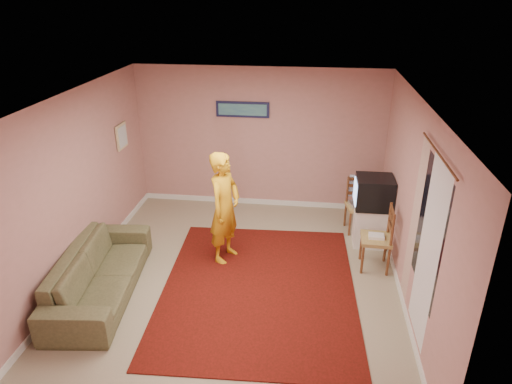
# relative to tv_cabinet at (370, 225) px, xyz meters

# --- Properties ---
(ground) EXTENTS (5.00, 5.00, 0.00)m
(ground) POSITION_rel_tv_cabinet_xyz_m (-1.95, -1.26, -0.33)
(ground) COLOR gray
(ground) RESTS_ON ground
(wall_back) EXTENTS (4.50, 0.02, 2.60)m
(wall_back) POSITION_rel_tv_cabinet_xyz_m (-1.95, 1.24, 0.97)
(wall_back) COLOR tan
(wall_back) RESTS_ON ground
(wall_front) EXTENTS (4.50, 0.02, 2.60)m
(wall_front) POSITION_rel_tv_cabinet_xyz_m (-1.95, -3.76, 0.97)
(wall_front) COLOR tan
(wall_front) RESTS_ON ground
(wall_left) EXTENTS (0.02, 5.00, 2.60)m
(wall_left) POSITION_rel_tv_cabinet_xyz_m (-4.20, -1.26, 0.97)
(wall_left) COLOR tan
(wall_left) RESTS_ON ground
(wall_right) EXTENTS (0.02, 5.00, 2.60)m
(wall_right) POSITION_rel_tv_cabinet_xyz_m (0.30, -1.26, 0.97)
(wall_right) COLOR tan
(wall_right) RESTS_ON ground
(ceiling) EXTENTS (4.50, 5.00, 0.02)m
(ceiling) POSITION_rel_tv_cabinet_xyz_m (-1.95, -1.26, 2.27)
(ceiling) COLOR white
(ceiling) RESTS_ON wall_back
(baseboard_back) EXTENTS (4.50, 0.02, 0.10)m
(baseboard_back) POSITION_rel_tv_cabinet_xyz_m (-1.95, 1.23, -0.28)
(baseboard_back) COLOR silver
(baseboard_back) RESTS_ON ground
(baseboard_left) EXTENTS (0.02, 5.00, 0.10)m
(baseboard_left) POSITION_rel_tv_cabinet_xyz_m (-4.19, -1.26, -0.28)
(baseboard_left) COLOR silver
(baseboard_left) RESTS_ON ground
(baseboard_right) EXTENTS (0.02, 5.00, 0.10)m
(baseboard_right) POSITION_rel_tv_cabinet_xyz_m (0.29, -1.26, -0.28)
(baseboard_right) COLOR silver
(baseboard_right) RESTS_ON ground
(window) EXTENTS (0.01, 1.10, 1.50)m
(window) POSITION_rel_tv_cabinet_xyz_m (0.29, -2.16, 1.12)
(window) COLOR black
(window) RESTS_ON wall_right
(curtain_sheer) EXTENTS (0.01, 0.75, 2.10)m
(curtain_sheer) POSITION_rel_tv_cabinet_xyz_m (0.28, -2.31, 0.92)
(curtain_sheer) COLOR white
(curtain_sheer) RESTS_ON wall_right
(curtain_floral) EXTENTS (0.01, 0.35, 2.10)m
(curtain_floral) POSITION_rel_tv_cabinet_xyz_m (0.26, -1.61, 0.92)
(curtain_floral) COLOR beige
(curtain_floral) RESTS_ON wall_right
(curtain_rod) EXTENTS (0.02, 1.40, 0.02)m
(curtain_rod) POSITION_rel_tv_cabinet_xyz_m (0.25, -2.16, 1.99)
(curtain_rod) COLOR brown
(curtain_rod) RESTS_ON wall_right
(picture_back) EXTENTS (0.95, 0.04, 0.28)m
(picture_back) POSITION_rel_tv_cabinet_xyz_m (-2.25, 1.21, 1.52)
(picture_back) COLOR #15173B
(picture_back) RESTS_ON wall_back
(picture_left) EXTENTS (0.04, 0.38, 0.42)m
(picture_left) POSITION_rel_tv_cabinet_xyz_m (-4.17, 0.34, 1.22)
(picture_left) COLOR #CDBF8D
(picture_left) RESTS_ON wall_left
(area_rug) EXTENTS (2.78, 3.41, 0.02)m
(area_rug) POSITION_rel_tv_cabinet_xyz_m (-1.63, -1.46, -0.32)
(area_rug) COLOR black
(area_rug) RESTS_ON ground
(tv_cabinet) EXTENTS (0.52, 0.47, 0.66)m
(tv_cabinet) POSITION_rel_tv_cabinet_xyz_m (0.00, 0.00, 0.00)
(tv_cabinet) COLOR white
(tv_cabinet) RESTS_ON ground
(crt_tv) EXTENTS (0.58, 0.52, 0.49)m
(crt_tv) POSITION_rel_tv_cabinet_xyz_m (-0.01, -0.00, 0.58)
(crt_tv) COLOR black
(crt_tv) RESTS_ON tv_cabinet
(chair_a) EXTENTS (0.48, 0.47, 0.50)m
(chair_a) POSITION_rel_tv_cabinet_xyz_m (-0.15, 0.41, 0.24)
(chair_a) COLOR tan
(chair_a) RESTS_ON ground
(dvd_player) EXTENTS (0.38, 0.31, 0.06)m
(dvd_player) POSITION_rel_tv_cabinet_xyz_m (-0.15, 0.41, 0.17)
(dvd_player) COLOR #BABABF
(dvd_player) RESTS_ON chair_a
(blue_throw) EXTENTS (0.36, 0.05, 0.38)m
(blue_throw) POSITION_rel_tv_cabinet_xyz_m (-0.15, 0.60, 0.42)
(blue_throw) COLOR #8BABE3
(blue_throw) RESTS_ON chair_a
(chair_b) EXTENTS (0.44, 0.46, 0.54)m
(chair_b) POSITION_rel_tv_cabinet_xyz_m (-0.00, -0.71, 0.27)
(chair_b) COLOR tan
(chair_b) RESTS_ON ground
(game_console) EXTENTS (0.23, 0.17, 0.04)m
(game_console) POSITION_rel_tv_cabinet_xyz_m (-0.00, -0.71, 0.20)
(game_console) COLOR white
(game_console) RESTS_ON chair_b
(sofa) EXTENTS (1.12, 2.32, 0.65)m
(sofa) POSITION_rel_tv_cabinet_xyz_m (-3.75, -1.81, -0.00)
(sofa) COLOR brown
(sofa) RESTS_ON ground
(person) EXTENTS (0.60, 0.73, 1.72)m
(person) POSITION_rel_tv_cabinet_xyz_m (-2.23, -0.73, 0.53)
(person) COLOR orange
(person) RESTS_ON ground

